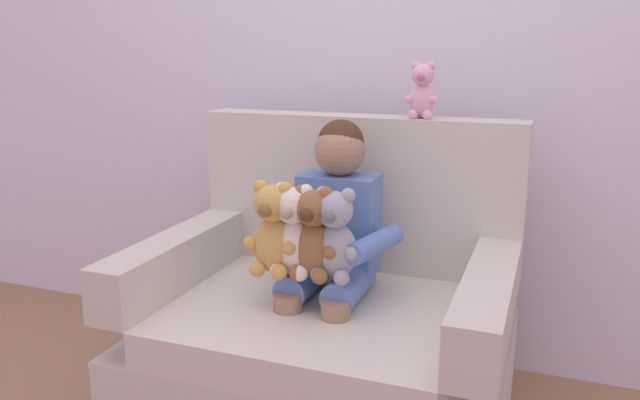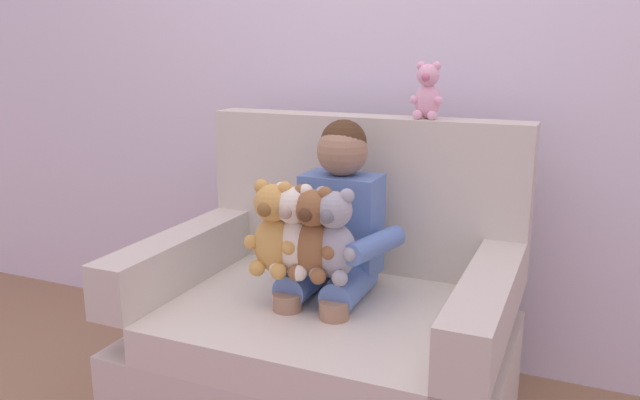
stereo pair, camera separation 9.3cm
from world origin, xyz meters
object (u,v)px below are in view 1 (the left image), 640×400
object	(u,v)px
plush_cream	(294,233)
seated_child	(333,232)
plush_honey	(273,231)
plush_grey	(335,237)
plush_brown	(313,236)
armchair	(328,334)
plush_pink_on_backrest	(422,92)

from	to	relation	value
plush_cream	seated_child	bearing A→B (deg)	45.06
plush_honey	plush_grey	bearing A→B (deg)	6.62
plush_cream	plush_brown	size ratio (longest dim) A/B	1.01
armchair	plush_cream	world-z (taller)	armchair
plush_brown	plush_pink_on_backrest	bearing A→B (deg)	72.79
plush_cream	plush_honey	world-z (taller)	plush_honey
plush_pink_on_backrest	plush_cream	bearing A→B (deg)	-138.69
armchair	plush_cream	bearing A→B (deg)	-116.03
plush_grey	plush_cream	bearing A→B (deg)	170.26
seated_child	plush_grey	world-z (taller)	seated_child
seated_child	plush_cream	xyz separation A→B (m)	(-0.07, -0.16, 0.04)
armchair	plush_honey	xyz separation A→B (m)	(-0.13, -0.15, 0.40)
armchair	plush_brown	world-z (taller)	armchair
plush_cream	plush_grey	world-z (taller)	plush_cream
plush_cream	plush_grey	xyz separation A→B (m)	(0.13, 0.01, -0.00)
armchair	plush_grey	world-z (taller)	armchair
armchair	plush_brown	size ratio (longest dim) A/B	4.05
plush_cream	plush_pink_on_backrest	bearing A→B (deg)	36.89
armchair	plush_cream	distance (m)	0.42
armchair	plush_pink_on_backrest	size ratio (longest dim) A/B	6.09
plush_cream	plush_brown	distance (m)	0.07
plush_cream	armchair	bearing A→B (deg)	43.40
seated_child	plush_honey	world-z (taller)	seated_child
plush_cream	plush_honey	xyz separation A→B (m)	(-0.06, -0.01, 0.00)
seated_child	plush_pink_on_backrest	size ratio (longest dim) A/B	4.19
plush_grey	plush_pink_on_backrest	bearing A→B (deg)	55.90
armchair	seated_child	distance (m)	0.36
plush_grey	plush_pink_on_backrest	xyz separation A→B (m)	(0.16, 0.45, 0.41)
plush_honey	plush_brown	xyz separation A→B (m)	(0.13, 0.01, -0.00)
seated_child	plush_pink_on_backrest	distance (m)	0.58
armchair	seated_child	xyz separation A→B (m)	(0.01, 0.02, 0.36)
seated_child	plush_brown	size ratio (longest dim) A/B	2.79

